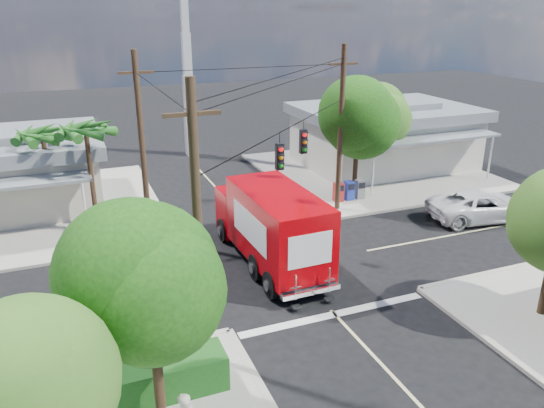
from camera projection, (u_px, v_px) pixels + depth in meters
ground at (289, 265)px, 23.41m from camera, size 120.00×120.00×0.00m
sidewalk_ne at (370, 171)px, 36.63m from camera, size 14.12×14.12×0.14m
sidewalk_nw at (28, 214)px, 29.09m from camera, size 14.12×14.12×0.14m
road_markings at (303, 280)px, 22.13m from camera, size 32.00×32.00×0.01m
building_ne at (384, 134)px, 37.36m from camera, size 11.80×10.20×4.50m
building_nw at (1, 170)px, 29.33m from camera, size 10.80×10.20×4.30m
radio_tower at (188, 80)px, 39.03m from camera, size 0.80×0.80×17.00m
tree_sw_front at (151, 286)px, 12.91m from camera, size 3.88×3.78×6.03m
tree_sw_back at (42, 391)px, 10.02m from camera, size 3.56×3.42×5.41m
tree_ne_front at (359, 118)px, 30.14m from camera, size 4.21×4.14×6.66m
tree_ne_back at (376, 118)px, 33.15m from camera, size 3.77×3.66×5.82m
palm_nw_front at (86, 132)px, 25.58m from camera, size 3.01×3.08×5.59m
palm_nw_back at (43, 137)px, 26.33m from camera, size 3.01×3.08×5.19m
utility_poles at (241, 158)px, 22.63m from camera, size 12.00×10.68×9.00m
picket_fence at (122, 370)px, 15.59m from camera, size 5.94×0.06×1.00m
hedge_sw at (118, 388)px, 14.82m from camera, size 6.20×1.20×1.10m
vending_boxes at (349, 191)px, 30.82m from camera, size 1.90×0.50×1.10m
delivery_truck at (271, 225)px, 23.02m from camera, size 2.86×8.31×3.56m
parked_car at (481, 206)px, 28.18m from camera, size 5.98×3.49×1.56m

